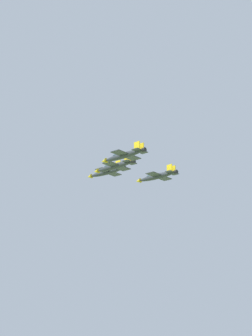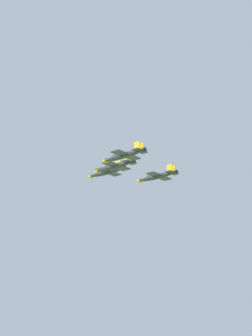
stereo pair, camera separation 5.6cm
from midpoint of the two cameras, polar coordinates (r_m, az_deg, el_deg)
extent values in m
ellipsoid|color=#2D3338|center=(254.87, -1.43, -0.31)|extent=(2.85, 13.96, 1.78)
cone|color=gold|center=(259.75, -2.72, -0.64)|extent=(1.65, 1.89, 1.51)
ellipsoid|color=#334751|center=(256.99, -1.94, -0.30)|extent=(1.52, 2.47, 1.04)
cube|color=#2D3338|center=(254.41, -1.31, -0.30)|extent=(10.12, 3.93, 0.18)
cube|color=gold|center=(251.24, -1.97, -0.04)|extent=(0.91, 2.90, 0.21)
cube|color=gold|center=(257.64, -0.66, -0.52)|extent=(0.91, 2.90, 0.21)
cube|color=#2D3338|center=(251.28, -0.42, -0.04)|extent=(4.91, 2.54, 0.18)
cube|color=gold|center=(251.21, -0.60, 0.27)|extent=(0.39, 1.99, 2.57)
cube|color=gold|center=(252.51, -0.34, 0.17)|extent=(0.39, 1.99, 2.57)
cylinder|color=black|center=(250.37, -0.16, 0.03)|extent=(1.32, 1.08, 1.25)
ellipsoid|color=#2D3338|center=(238.16, -0.83, 0.13)|extent=(3.13, 14.16, 1.81)
cone|color=gold|center=(243.14, -2.22, -0.25)|extent=(1.70, 1.94, 1.54)
ellipsoid|color=#334751|center=(240.33, -1.39, 0.13)|extent=(1.58, 2.53, 1.05)
cube|color=#2D3338|center=(237.69, -0.71, 0.14)|extent=(10.30, 4.15, 0.18)
cube|color=gold|center=(234.51, -1.43, 0.42)|extent=(0.97, 2.94, 0.22)
cube|color=gold|center=(240.95, 0.00, -0.11)|extent=(0.97, 2.94, 0.22)
cube|color=#2D3338|center=(234.51, 0.25, 0.43)|extent=(5.00, 2.66, 0.18)
cube|color=gold|center=(234.46, 0.05, 0.77)|extent=(0.43, 2.02, 2.61)
cube|color=gold|center=(235.76, 0.34, 0.66)|extent=(0.43, 2.02, 2.61)
cylinder|color=black|center=(233.59, 0.53, 0.50)|extent=(1.35, 1.12, 1.26)
ellipsoid|color=#2D3338|center=(254.74, 2.32, -0.63)|extent=(2.99, 14.50, 1.85)
cone|color=gold|center=(259.44, 0.91, -0.97)|extent=(1.72, 1.97, 1.57)
ellipsoid|color=#334751|center=(256.79, 1.75, -0.62)|extent=(1.58, 2.57, 1.08)
cube|color=#2D3338|center=(254.30, 2.45, -0.62)|extent=(10.51, 4.10, 0.19)
cube|color=gold|center=(250.81, 1.81, -0.36)|extent=(0.95, 3.01, 0.22)
cube|color=gold|center=(257.85, 3.07, -0.85)|extent=(0.95, 3.01, 0.22)
cube|color=#2D3338|center=(251.32, 3.41, -0.36)|extent=(5.10, 2.65, 0.19)
cube|color=gold|center=(251.19, 3.23, -0.03)|extent=(0.41, 2.07, 2.67)
cube|color=gold|center=(252.61, 3.48, -0.13)|extent=(0.41, 2.07, 2.67)
cylinder|color=black|center=(250.45, 3.70, -0.29)|extent=(1.37, 1.13, 1.30)
ellipsoid|color=#2D3338|center=(221.92, -0.15, 0.93)|extent=(3.19, 14.17, 1.81)
cone|color=gold|center=(226.84, -1.65, 0.51)|extent=(1.71, 1.95, 1.54)
ellipsoid|color=#334751|center=(224.07, -0.75, 0.93)|extent=(1.59, 2.53, 1.05)
cube|color=#2D3338|center=(221.45, -0.02, 0.95)|extent=(10.31, 4.19, 0.18)
cube|color=gold|center=(218.26, -0.79, 1.26)|extent=(0.99, 2.95, 0.22)
cube|color=gold|center=(224.73, 0.74, 0.67)|extent=(0.99, 2.95, 0.22)
cube|color=#2D3338|center=(218.33, 1.02, 1.27)|extent=(5.02, 2.68, 0.18)
cube|color=gold|center=(218.29, 0.81, 1.64)|extent=(0.44, 2.02, 2.61)
cube|color=gold|center=(219.59, 1.11, 1.51)|extent=(0.44, 2.02, 2.61)
cylinder|color=black|center=(217.41, 1.33, 1.36)|extent=(1.36, 1.12, 1.27)
camera|label=1|loc=(0.03, -90.01, 0.00)|focal=82.42mm
camera|label=2|loc=(0.03, 89.99, 0.00)|focal=82.42mm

